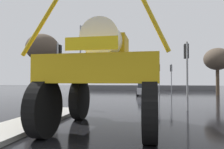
{
  "coord_description": "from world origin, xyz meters",
  "views": [
    {
      "loc": [
        1.19,
        -2.07,
        1.69
      ],
      "look_at": [
        -0.57,
        8.23,
        2.01
      ],
      "focal_mm": 33.71,
      "sensor_mm": 36.0,
      "label": 1
    }
  ],
  "objects": [
    {
      "name": "median_island",
      "position": [
        -3.36,
        4.11,
        0.07
      ],
      "size": [
        1.72,
        10.99,
        0.15
      ],
      "primitive_type": "cube",
      "color": "#9E9B93",
      "rests_on": "ground"
    },
    {
      "name": "bare_tree_right",
      "position": [
        9.38,
        24.73,
        4.27
      ],
      "size": [
        3.1,
        3.1,
        5.64
      ],
      "color": "#473828",
      "rests_on": "ground"
    },
    {
      "name": "ground_plane",
      "position": [
        0.0,
        18.0,
        0.0
      ],
      "size": [
        120.0,
        120.0,
        0.0
      ],
      "primitive_type": "plane",
      "color": "black"
    },
    {
      "name": "traffic_signal_far_right",
      "position": [
        2.6,
        25.47,
        2.86
      ],
      "size": [
        0.24,
        0.55,
        3.92
      ],
      "color": "gray",
      "rests_on": "ground"
    },
    {
      "name": "roadside_barrier",
      "position": [
        0.0,
        37.03,
        0.45
      ],
      "size": [
        26.38,
        0.24,
        0.9
      ],
      "primitive_type": "cube",
      "color": "#59595B",
      "rests_on": "ground"
    },
    {
      "name": "traffic_signal_far_left",
      "position": [
        4.11,
        25.47,
        2.8
      ],
      "size": [
        0.24,
        0.55,
        3.84
      ],
      "color": "gray",
      "rests_on": "ground"
    },
    {
      "name": "streetlight_far_left",
      "position": [
        -7.83,
        25.47,
        5.12
      ],
      "size": [
        1.78,
        0.24,
        9.35
      ],
      "color": "gray",
      "rests_on": "ground"
    },
    {
      "name": "oversize_sprayer",
      "position": [
        -0.28,
        5.3,
        1.94
      ],
      "size": [
        4.34,
        4.97,
        4.33
      ],
      "rotation": [
        0.0,
        0.0,
        1.55
      ],
      "color": "black",
      "rests_on": "ground"
    },
    {
      "name": "sedan_ahead",
      "position": [
        0.83,
        23.62,
        0.71
      ],
      "size": [
        1.92,
        4.12,
        1.52
      ],
      "rotation": [
        0.0,
        0.0,
        1.56
      ],
      "color": "#B7B7BF",
      "rests_on": "ground"
    },
    {
      "name": "traffic_signal_near_right",
      "position": [
        3.41,
        10.64,
        2.88
      ],
      "size": [
        0.24,
        0.54,
        3.95
      ],
      "color": "gray",
      "rests_on": "ground"
    },
    {
      "name": "traffic_signal_near_left",
      "position": [
        -4.48,
        10.64,
        3.01
      ],
      "size": [
        0.24,
        0.54,
        4.13
      ],
      "color": "gray",
      "rests_on": "ground"
    },
    {
      "name": "bare_tree_left",
      "position": [
        -10.39,
        19.59,
        5.33
      ],
      "size": [
        3.61,
        3.61,
        6.93
      ],
      "color": "#473828",
      "rests_on": "ground"
    }
  ]
}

